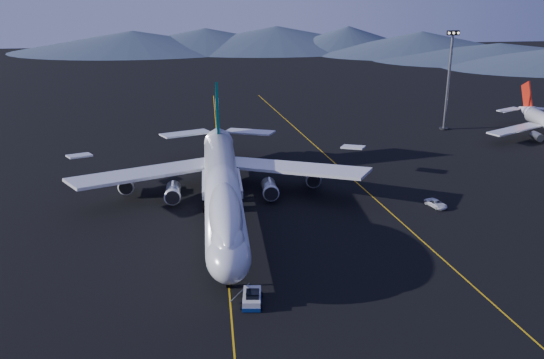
{
  "coord_description": "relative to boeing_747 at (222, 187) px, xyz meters",
  "views": [
    {
      "loc": [
        -2.1,
        -104.7,
        44.59
      ],
      "look_at": [
        9.47,
        2.58,
        6.0
      ],
      "focal_mm": 40.0,
      "sensor_mm": 36.0,
      "label": 1
    }
  ],
  "objects": [
    {
      "name": "service_van",
      "position": [
        41.24,
        0.12,
        -5.13
      ],
      "size": [
        3.8,
        5.42,
        1.37
      ],
      "primitive_type": "imported",
      "rotation": [
        0.0,
        0.0,
        0.34
      ],
      "color": "white",
      "rests_on": "ground"
    },
    {
      "name": "pushback_tug",
      "position": [
        3.0,
        -31.36,
        -5.11
      ],
      "size": [
        3.39,
        5.38,
        2.23
      ],
      "rotation": [
        0.0,
        0.0,
        -0.11
      ],
      "color": "silver",
      "rests_on": "ground"
    },
    {
      "name": "ground",
      "position": [
        -0.0,
        -0.03,
        -5.81
      ],
      "size": [
        500.0,
        500.0,
        0.0
      ],
      "primitive_type": "plane",
      "color": "black",
      "rests_on": "ground"
    },
    {
      "name": "taxiway_line_side",
      "position": [
        30.0,
        9.97,
        -5.8
      ],
      "size": [
        28.08,
        198.09,
        0.01
      ],
      "primitive_type": "cube",
      "rotation": [
        0.0,
        0.0,
        0.14
      ],
      "color": "#E2A80D",
      "rests_on": "ground"
    },
    {
      "name": "taxiway_line_main",
      "position": [
        -0.0,
        -0.03,
        -5.8
      ],
      "size": [
        0.25,
        220.0,
        0.01
      ],
      "primitive_type": "cube",
      "color": "#E2A80D",
      "rests_on": "ground"
    },
    {
      "name": "boeing_747",
      "position": [
        0.0,
        0.0,
        0.0
      ],
      "size": [
        59.62,
        72.43,
        19.37
      ],
      "color": "silver",
      "rests_on": "ground"
    },
    {
      "name": "floodlight_mast",
      "position": [
        64.58,
        56.42,
        8.13
      ],
      "size": [
        3.4,
        2.55,
        27.52
      ],
      "rotation": [
        0.0,
        0.0,
        -0.39
      ],
      "color": "black",
      "rests_on": "ground"
    }
  ]
}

